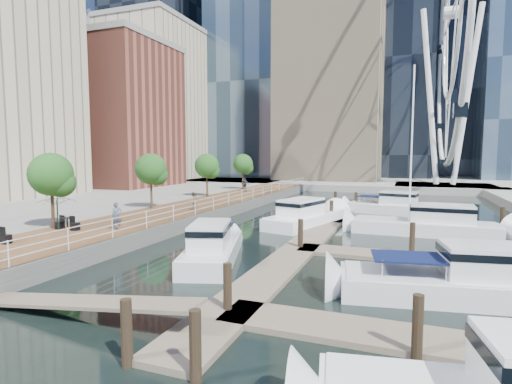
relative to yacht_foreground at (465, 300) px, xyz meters
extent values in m
plane|color=black|center=(-10.80, -2.41, 0.00)|extent=(520.00, 520.00, 0.00)
cube|color=brown|center=(-19.80, 12.59, 0.50)|extent=(6.00, 60.00, 1.00)
cube|color=#595954|center=(-16.80, 12.59, 0.50)|extent=(0.25, 60.00, 1.00)
cube|color=gray|center=(-10.80, 99.59, 0.50)|extent=(200.00, 114.00, 1.00)
cube|color=gray|center=(3.20, 49.59, 0.50)|extent=(14.00, 12.00, 1.00)
cube|color=#6D6051|center=(-7.80, 7.59, 0.10)|extent=(2.00, 32.00, 0.20)
cube|color=#6D6051|center=(-1.80, -4.41, 0.10)|extent=(12.00, 2.00, 0.20)
cube|color=#6D6051|center=(-1.80, 5.59, 0.10)|extent=(12.00, 2.00, 0.20)
cube|color=#6D6051|center=(-1.80, 15.59, 0.10)|extent=(12.00, 2.00, 0.20)
cube|color=brown|center=(-40.80, 31.59, 11.00)|extent=(12.00, 14.00, 20.00)
cube|color=#BCAD8E|center=(-46.80, 47.59, 15.00)|extent=(14.00, 16.00, 28.00)
cylinder|color=white|center=(0.70, 49.59, 14.00)|extent=(0.80, 0.80, 26.00)
cylinder|color=white|center=(5.70, 49.59, 14.00)|extent=(0.80, 0.80, 26.00)
torus|color=white|center=(3.20, 49.59, 26.00)|extent=(0.70, 44.70, 44.70)
cylinder|color=#3F2B1C|center=(-22.20, 1.59, 2.20)|extent=(0.20, 0.20, 2.40)
sphere|color=#265B1E|center=(-22.20, 1.59, 4.30)|extent=(2.60, 2.60, 2.60)
cylinder|color=#3F2B1C|center=(-22.20, 11.59, 2.20)|extent=(0.20, 0.20, 2.40)
sphere|color=#265B1E|center=(-22.20, 11.59, 4.30)|extent=(2.60, 2.60, 2.60)
cylinder|color=#3F2B1C|center=(-22.20, 21.59, 2.20)|extent=(0.20, 0.20, 2.40)
sphere|color=#265B1E|center=(-22.20, 21.59, 4.30)|extent=(2.60, 2.60, 2.60)
cylinder|color=#3F2B1C|center=(-22.20, 31.59, 2.20)|extent=(0.20, 0.20, 2.40)
sphere|color=#265B1E|center=(-22.20, 31.59, 4.30)|extent=(2.60, 2.60, 2.60)
imported|color=#474F5F|center=(-18.25, 2.56, 1.84)|extent=(0.69, 0.73, 1.68)
imported|color=#846F5B|center=(-18.35, 11.85, 1.75)|extent=(0.75, 0.86, 1.50)
imported|color=#31353D|center=(-20.58, 28.41, 1.86)|extent=(1.06, 0.55, 1.72)
imported|color=#0E3411|center=(-21.40, 1.17, 2.03)|extent=(2.66, 2.69, 2.06)
camera|label=1|loc=(-2.21, -16.46, 5.46)|focal=28.00mm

